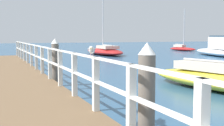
# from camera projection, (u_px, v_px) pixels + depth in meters

# --- Properties ---
(pier_deck) EXTENTS (2.79, 24.01, 0.43)m
(pier_deck) POSITION_uv_depth(u_px,v_px,m) (8.00, 81.00, 11.39)
(pier_deck) COLOR brown
(pier_deck) RESTS_ON ground_plane
(pier_railing) EXTENTS (0.12, 22.53, 1.10)m
(pier_railing) POSITION_uv_depth(u_px,v_px,m) (42.00, 57.00, 11.82)
(pier_railing) COLOR silver
(pier_railing) RESTS_ON pier_deck
(dock_piling_near) EXTENTS (0.29, 0.29, 1.85)m
(dock_piling_near) POSITION_uv_depth(u_px,v_px,m) (146.00, 98.00, 4.81)
(dock_piling_near) COLOR #6B6056
(dock_piling_near) RESTS_ON ground_plane
(dock_piling_far) EXTENTS (0.29, 0.29, 1.85)m
(dock_piling_far) POSITION_uv_depth(u_px,v_px,m) (55.00, 62.00, 11.35)
(dock_piling_far) COLOR #6B6056
(dock_piling_far) RESTS_ON ground_plane
(seagull_foreground) EXTENTS (0.25, 0.46, 0.21)m
(seagull_foreground) POSITION_uv_depth(u_px,v_px,m) (92.00, 50.00, 6.09)
(seagull_foreground) COLOR white
(seagull_foreground) RESTS_ON pier_railing
(boat_1) EXTENTS (2.11, 4.36, 5.34)m
(boat_1) POSITION_uv_depth(u_px,v_px,m) (182.00, 48.00, 37.96)
(boat_1) COLOR red
(boat_1) RESTS_ON ground_plane
(boat_2) EXTENTS (4.56, 8.99, 1.98)m
(boat_2) POSITION_uv_depth(u_px,v_px,m) (221.00, 49.00, 28.11)
(boat_2) COLOR white
(boat_2) RESTS_ON ground_plane
(boat_4) EXTENTS (2.72, 7.84, 9.57)m
(boat_4) POSITION_uv_depth(u_px,v_px,m) (104.00, 51.00, 30.27)
(boat_4) COLOR red
(boat_4) RESTS_ON ground_plane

